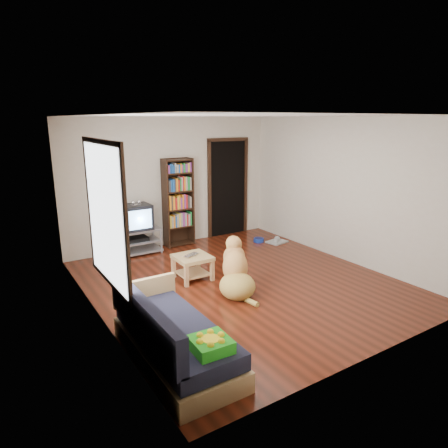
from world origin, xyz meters
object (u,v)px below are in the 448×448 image
sofa (171,339)px  dog (236,273)px  crt_tv (135,217)px  tv_stand (137,240)px  laptop (193,256)px  grey_rag (277,242)px  dog_bowl (259,240)px  coffee_table (193,263)px  green_cushion (211,344)px  bookshelf (178,198)px

sofa → dog: (1.59, 1.10, 0.05)m
crt_tv → tv_stand: bearing=-90.0°
laptop → grey_rag: 2.64m
dog_bowl → grey_rag: bearing=-39.8°
tv_stand → coffee_table: size_ratio=1.64×
dog_bowl → crt_tv: 2.66m
laptop → green_cushion: bearing=-137.8°
laptop → sofa: sofa is taller
laptop → dog: dog is taller
laptop → dog_bowl: bearing=3.6°
dog_bowl → crt_tv: crt_tv is taller
laptop → coffee_table: 0.13m
grey_rag → sofa: size_ratio=0.22×
dog_bowl → grey_rag: 0.39m
green_cushion → coffee_table: (1.16, 2.55, -0.20)m
bookshelf → dog: (-0.34, -2.62, -0.69)m
dog_bowl → coffee_table: bearing=-154.0°
laptop → dog: (0.30, -0.79, -0.10)m
sofa → coffee_table: size_ratio=3.27×
tv_stand → grey_rag: bearing=-17.9°
tv_stand → bookshelf: size_ratio=0.50×
dog → crt_tv: bearing=103.5°
coffee_table → sofa: bearing=-123.7°
dog → dog_bowl: bearing=45.2°
dog_bowl → dog: bearing=-134.8°
laptop → grey_rag: laptop is taller
grey_rag → dog: dog is taller
grey_rag → dog: 2.73m
grey_rag → bookshelf: (-1.83, 0.99, 0.99)m
green_cushion → coffee_table: size_ratio=0.65×
dog_bowl → crt_tv: size_ratio=0.38×
coffee_table → bookshelf: bearing=70.5°
dog_bowl → dog: dog is taller
green_cushion → laptop: (1.16, 2.52, -0.07)m
dog_bowl → dog: size_ratio=0.21×
green_cushion → laptop: 2.78m
tv_stand → crt_tv: crt_tv is taller
dog_bowl → laptop: bearing=-153.3°
laptop → crt_tv: bearing=77.0°
grey_rag → dog_bowl: bearing=140.2°
grey_rag → crt_tv: bearing=161.7°
grey_rag → coffee_table: (-2.47, -0.81, 0.27)m
dog → coffee_table: bearing=110.0°
tv_stand → sofa: sofa is taller
tv_stand → laptop: bearing=-79.9°
green_cushion → sofa: sofa is taller
laptop → tv_stand: size_ratio=0.32×
green_cushion → dog_bowl: green_cushion is taller
green_cushion → coffee_table: bearing=68.0°
bookshelf → sofa: bearing=-117.3°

